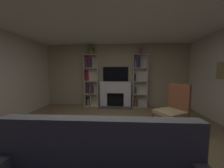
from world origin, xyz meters
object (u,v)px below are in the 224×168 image
Objects in this scene: tv at (116,74)px; armchair at (173,108)px; bookshelf_left at (90,81)px; bookshelf_right at (138,81)px; fireplace at (115,93)px; potted_plant at (91,50)px; vase_with_flowers at (141,51)px.

armchair is at bearing -55.56° from tv.
bookshelf_left and bookshelf_right have the same top height.
armchair reaches higher than fireplace.
tv is 1.38m from potted_plant.
bookshelf_right is at bearing 1.21° from fireplace.
fireplace is at bearing -90.00° from tv.
armchair is (1.49, -2.08, 0.00)m from fireplace.
vase_with_flowers is at bearing -1.36° from fireplace.
vase_with_flowers is (2.00, -0.03, 1.21)m from bookshelf_left.
potted_plant is 0.88× the size of vase_with_flowers.
bookshelf_left is 1.86× the size of armchair.
bookshelf_right reaches higher than armchair.
vase_with_flowers is (0.06, -0.04, 1.17)m from bookshelf_right.
bookshelf_right is 1.86× the size of armchair.
tv reaches higher than armchair.
bookshelf_right is 2.25m from potted_plant.
bookshelf_right is at bearing 1.26° from potted_plant.
potted_plant is 0.33× the size of armchair.
fireplace is 1.30× the size of tv.
fireplace is at bearing 1.32° from potted_plant.
bookshelf_right is at bearing 143.54° from vase_with_flowers.
potted_plant reaches higher than fireplace.
vase_with_flowers is at bearing 104.27° from armchair.
bookshelf_right is at bearing -4.91° from tv.
bookshelf_left is (-1.03, -0.09, -0.29)m from tv.
vase_with_flowers is (0.97, -0.02, 1.69)m from fireplace.
tv is 2.75m from armchair.
tv is 2.73× the size of potted_plant.
bookshelf_left is 1.00× the size of bookshelf_right.
potted_plant is (-0.97, -0.12, 0.97)m from tv.
fireplace is 2.56m from armchair.
vase_with_flowers is at bearing -36.46° from bookshelf_right.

